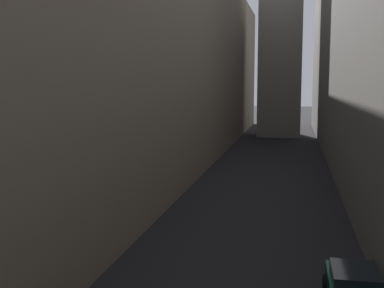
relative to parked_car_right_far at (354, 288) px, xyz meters
The scene contains 3 objects.
ground_plane 24.68m from the parked_car_right_far, 100.27° to the left, with size 264.00×264.00×0.00m, color black.
building_block_left 32.76m from the parked_car_right_far, 122.99° to the left, with size 14.31×108.00×20.70m, color #756B5B.
parked_car_right_far is the anchor object (origin of this frame).
Camera 1 is at (2.17, 6.13, 7.92)m, focal length 46.77 mm.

